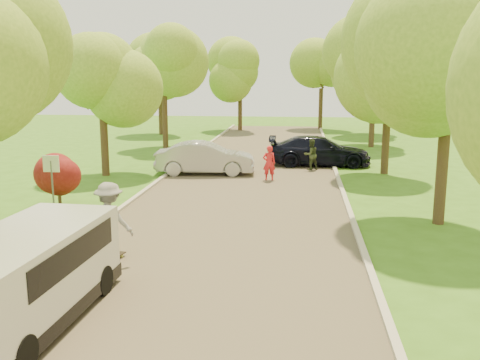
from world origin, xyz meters
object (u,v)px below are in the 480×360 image
at_px(silver_sedan, 205,158).
at_px(longboard, 111,258).
at_px(minivan, 25,277).
at_px(person_olive, 311,155).
at_px(skateboarder, 110,220).
at_px(dark_sedan, 319,151).
at_px(street_sign, 52,174).
at_px(person_striped, 269,163).

height_order(silver_sedan, longboard, silver_sedan).
bearing_deg(longboard, minivan, 96.55).
relative_size(silver_sedan, person_olive, 3.04).
bearing_deg(minivan, skateboarder, 86.55).
distance_m(dark_sedan, skateboarder, 16.85).
bearing_deg(street_sign, dark_sedan, 53.02).
xyz_separation_m(dark_sedan, person_striped, (-2.41, -4.45, 0.02)).
height_order(person_striped, person_olive, person_striped).
bearing_deg(person_striped, skateboarder, 62.65).
distance_m(street_sign, dark_sedan, 15.15).
relative_size(longboard, person_striped, 0.65).
distance_m(silver_sedan, longboard, 12.63).
relative_size(person_striped, person_olive, 1.02).
distance_m(street_sign, person_striped, 10.18).
bearing_deg(longboard, person_olive, -97.93).
xyz_separation_m(minivan, person_olive, (5.70, 17.90, -0.18)).
bearing_deg(person_striped, person_olive, -134.02).
height_order(street_sign, longboard, street_sign).
relative_size(minivan, longboard, 4.75).
xyz_separation_m(street_sign, person_striped, (6.69, 7.64, -0.76)).
height_order(street_sign, silver_sedan, street_sign).
xyz_separation_m(minivan, longboard, (0.37, 3.57, -0.85)).
height_order(longboard, person_olive, person_olive).
height_order(dark_sedan, person_striped, person_striped).
distance_m(minivan, longboard, 3.69).
height_order(street_sign, person_striped, street_sign).
xyz_separation_m(longboard, person_olive, (5.33, 14.33, 0.68)).
xyz_separation_m(silver_sedan, person_striped, (3.19, -1.24, 0.02)).
bearing_deg(person_striped, dark_sedan, -129.26).
bearing_deg(dark_sedan, person_striped, 149.59).
height_order(dark_sedan, longboard, dark_sedan).
xyz_separation_m(silver_sedan, person_olive, (5.13, 1.72, -0.00)).
distance_m(minivan, dark_sedan, 20.34).
bearing_deg(dark_sedan, skateboarder, 157.95).
distance_m(dark_sedan, person_olive, 1.56).
xyz_separation_m(person_striped, person_olive, (1.94, 2.96, -0.02)).
xyz_separation_m(skateboarder, person_olive, (5.33, 14.33, -0.33)).
bearing_deg(silver_sedan, minivan, 172.84).
height_order(silver_sedan, person_olive, silver_sedan).
bearing_deg(person_olive, skateboarder, 38.63).
height_order(dark_sedan, skateboarder, skateboarder).
height_order(street_sign, minivan, street_sign).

